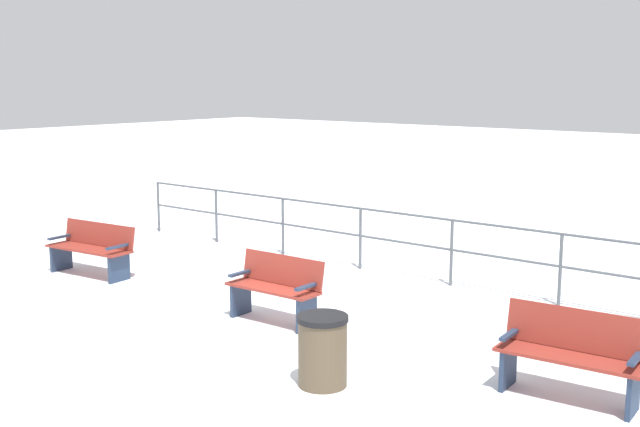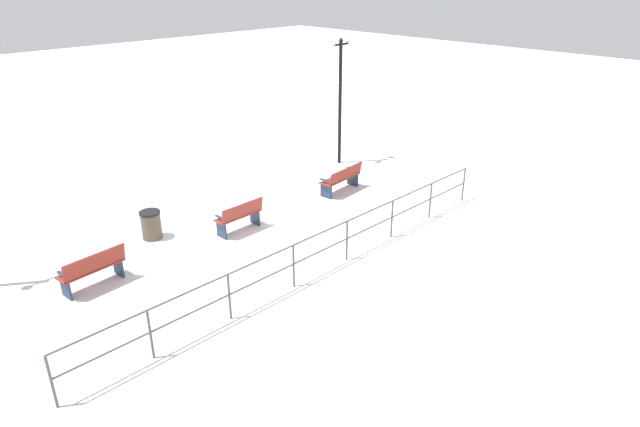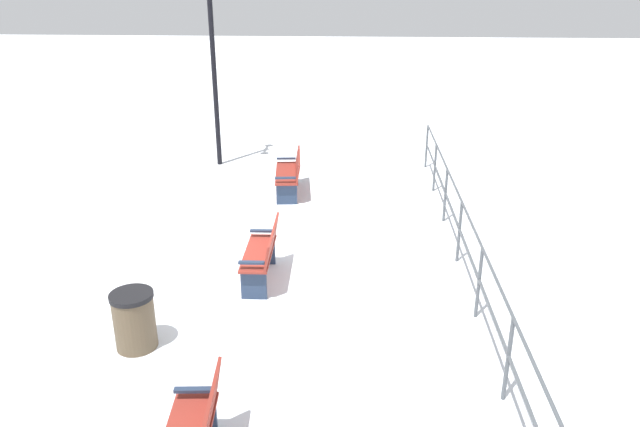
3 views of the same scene
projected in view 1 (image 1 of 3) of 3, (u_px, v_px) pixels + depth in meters
ground_plane at (268, 324)px, 10.58m from camera, size 80.00×80.00×0.00m
bench_nearest at (92, 248)px, 13.16m from camera, size 0.70×1.66×0.86m
bench_second at (276, 287)px, 10.63m from camera, size 0.51×1.38×0.89m
bench_third at (572, 353)px, 8.06m from camera, size 0.61×1.51×0.91m
waterfront_railing at (404, 234)px, 12.98m from camera, size 0.05×12.48×1.07m
trash_bin at (323, 350)px, 8.42m from camera, size 0.55×0.55×0.77m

